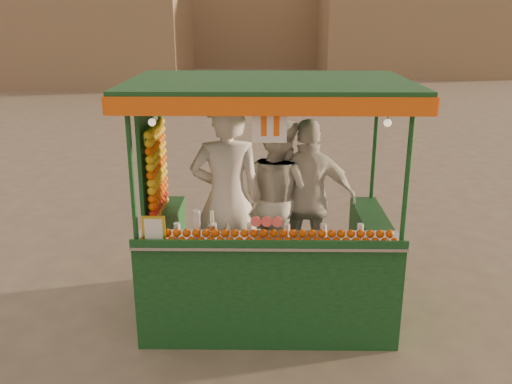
{
  "coord_description": "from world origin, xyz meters",
  "views": [
    {
      "loc": [
        -0.49,
        -5.23,
        3.01
      ],
      "look_at": [
        -0.56,
        -0.13,
        1.34
      ],
      "focal_mm": 38.37,
      "sensor_mm": 36.0,
      "label": 1
    }
  ],
  "objects_px": {
    "juice_cart": "(261,246)",
    "vendor_left": "(227,199)",
    "vendor_middle": "(277,198)",
    "vendor_right": "(308,200)"
  },
  "relations": [
    {
      "from": "juice_cart",
      "to": "vendor_left",
      "type": "xyz_separation_m",
      "value": [
        -0.34,
        0.07,
        0.48
      ]
    },
    {
      "from": "vendor_middle",
      "to": "juice_cart",
      "type": "bearing_deg",
      "value": 108.72
    },
    {
      "from": "vendor_left",
      "to": "vendor_right",
      "type": "bearing_deg",
      "value": -161.85
    },
    {
      "from": "vendor_middle",
      "to": "vendor_right",
      "type": "xyz_separation_m",
      "value": [
        0.33,
        -0.02,
        -0.01
      ]
    },
    {
      "from": "vendor_left",
      "to": "vendor_middle",
      "type": "bearing_deg",
      "value": -148.86
    },
    {
      "from": "vendor_left",
      "to": "vendor_middle",
      "type": "relative_size",
      "value": 1.12
    },
    {
      "from": "vendor_middle",
      "to": "vendor_right",
      "type": "height_order",
      "value": "vendor_middle"
    },
    {
      "from": "vendor_left",
      "to": "vendor_right",
      "type": "relative_size",
      "value": 1.14
    },
    {
      "from": "juice_cart",
      "to": "vendor_right",
      "type": "relative_size",
      "value": 1.55
    },
    {
      "from": "juice_cart",
      "to": "vendor_middle",
      "type": "bearing_deg",
      "value": 68.7
    }
  ]
}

